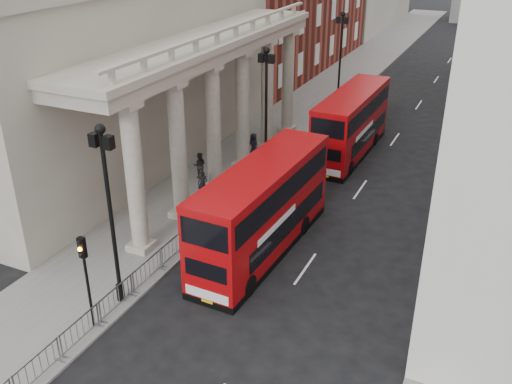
% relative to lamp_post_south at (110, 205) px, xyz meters
% --- Properties ---
extents(ground, '(260.00, 260.00, 0.00)m').
position_rel_lamp_post_south_xyz_m(ground, '(0.60, -4.00, -4.91)').
color(ground, black).
rests_on(ground, ground).
extents(sidewalk_west, '(6.00, 140.00, 0.12)m').
position_rel_lamp_post_south_xyz_m(sidewalk_west, '(-2.40, 26.00, -4.85)').
color(sidewalk_west, slate).
rests_on(sidewalk_west, ground).
extents(sidewalk_east, '(3.00, 140.00, 0.12)m').
position_rel_lamp_post_south_xyz_m(sidewalk_east, '(14.10, 26.00, -4.85)').
color(sidewalk_east, slate).
rests_on(sidewalk_east, ground).
extents(kerb, '(0.20, 140.00, 0.14)m').
position_rel_lamp_post_south_xyz_m(kerb, '(0.55, 26.00, -4.84)').
color(kerb, slate).
rests_on(kerb, ground).
extents(portico_building, '(9.00, 28.00, 12.00)m').
position_rel_lamp_post_south_xyz_m(portico_building, '(-9.90, 14.00, 1.09)').
color(portico_building, gray).
rests_on(portico_building, ground).
extents(lamp_post_south, '(1.05, 0.44, 8.32)m').
position_rel_lamp_post_south_xyz_m(lamp_post_south, '(0.00, 0.00, 0.00)').
color(lamp_post_south, black).
rests_on(lamp_post_south, sidewalk_west).
extents(lamp_post_mid, '(1.05, 0.44, 8.32)m').
position_rel_lamp_post_south_xyz_m(lamp_post_mid, '(0.00, 16.00, 0.00)').
color(lamp_post_mid, black).
rests_on(lamp_post_mid, sidewalk_west).
extents(lamp_post_north, '(1.05, 0.44, 8.32)m').
position_rel_lamp_post_south_xyz_m(lamp_post_north, '(0.00, 32.00, 0.00)').
color(lamp_post_north, black).
rests_on(lamp_post_north, sidewalk_west).
extents(traffic_light, '(0.28, 0.33, 4.30)m').
position_rel_lamp_post_south_xyz_m(traffic_light, '(0.10, -2.02, -1.80)').
color(traffic_light, black).
rests_on(traffic_light, sidewalk_west).
extents(crowd_barriers, '(0.50, 18.75, 1.10)m').
position_rel_lamp_post_south_xyz_m(crowd_barriers, '(0.25, -1.77, -4.24)').
color(crowd_barriers, gray).
rests_on(crowd_barriers, sidewalk_west).
extents(bus_near, '(3.10, 11.11, 4.75)m').
position_rel_lamp_post_south_xyz_m(bus_near, '(3.95, 6.72, -2.43)').
color(bus_near, '#A5070B').
rests_on(bus_near, ground).
extents(bus_far, '(2.77, 10.72, 4.61)m').
position_rel_lamp_post_south_xyz_m(bus_far, '(4.20, 21.64, -2.50)').
color(bus_far, '#A9070B').
rests_on(bus_far, ground).
extents(pedestrian_a, '(0.69, 0.51, 1.71)m').
position_rel_lamp_post_south_xyz_m(pedestrian_a, '(-1.86, 10.70, -3.93)').
color(pedestrian_a, black).
rests_on(pedestrian_a, sidewalk_west).
extents(pedestrian_b, '(1.06, 0.98, 1.76)m').
position_rel_lamp_post_south_xyz_m(pedestrian_b, '(-3.44, 13.09, -3.91)').
color(pedestrian_b, black).
rests_on(pedestrian_b, sidewalk_west).
extents(pedestrian_c, '(0.95, 0.76, 1.69)m').
position_rel_lamp_post_south_xyz_m(pedestrian_c, '(-1.86, 18.04, -3.95)').
color(pedestrian_c, black).
rests_on(pedestrian_c, sidewalk_west).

